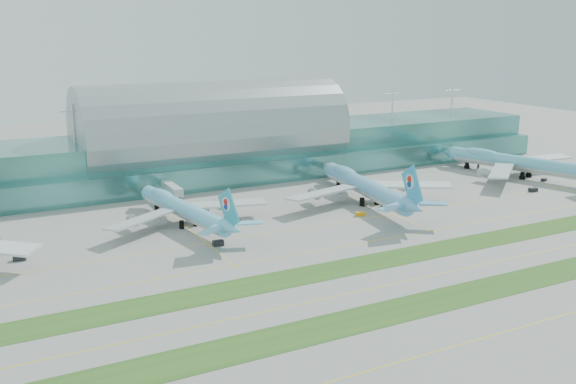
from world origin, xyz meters
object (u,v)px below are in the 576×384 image
airliner_c (365,185)px  airliner_d (517,162)px  airliner_b (183,208)px  terminal (213,145)px

airliner_c → airliner_d: bearing=11.1°
airliner_b → terminal: bearing=51.8°
airliner_c → terminal: bearing=124.1°
airliner_b → airliner_c: bearing=-12.6°
terminal → airliner_d: size_ratio=4.31×
terminal → airliner_d: 138.18m
terminal → airliner_c: bearing=-63.3°
airliner_b → airliner_d: 158.46m
terminal → airliner_b: (-36.58, -65.95, -8.40)m
terminal → airliner_c: terminal is taller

